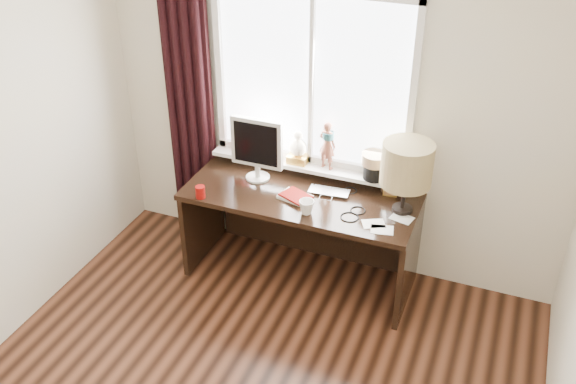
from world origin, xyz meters
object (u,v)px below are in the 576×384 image
at_px(laptop, 329,192).
at_px(red_cup, 200,192).
at_px(desk, 305,216).
at_px(monitor, 257,145).
at_px(table_lamp, 407,165).
at_px(mug, 307,207).

bearing_deg(laptop, red_cup, -159.83).
distance_m(desk, monitor, 0.65).
height_order(red_cup, table_lamp, table_lamp).
xyz_separation_m(laptop, monitor, (-0.57, 0.01, 0.27)).
bearing_deg(red_cup, desk, 31.19).
distance_m(laptop, desk, 0.32).
height_order(laptop, monitor, monitor).
bearing_deg(red_cup, table_lamp, 14.47).
bearing_deg(monitor, laptop, -0.65).
xyz_separation_m(mug, monitor, (-0.51, 0.31, 0.22)).
bearing_deg(red_cup, monitor, 55.99).
bearing_deg(desk, mug, -68.51).
relative_size(red_cup, table_lamp, 0.17).
bearing_deg(laptop, desk, 174.30).
bearing_deg(laptop, mug, -106.74).
distance_m(desk, table_lamp, 0.95).
relative_size(mug, table_lamp, 0.21).
xyz_separation_m(desk, table_lamp, (0.73, -0.04, 0.61)).
height_order(desk, monitor, monitor).
bearing_deg(table_lamp, mug, -155.97).
bearing_deg(mug, laptop, 78.18).
bearing_deg(desk, red_cup, -148.81).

